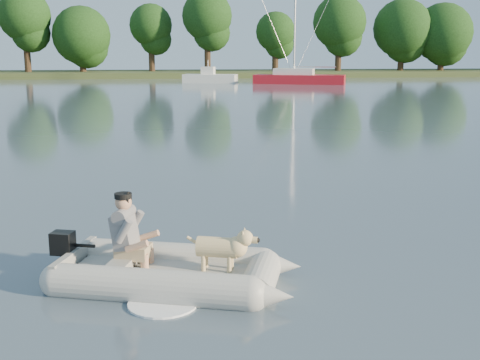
{
  "coord_description": "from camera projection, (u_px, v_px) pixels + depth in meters",
  "views": [
    {
      "loc": [
        -0.73,
        -7.14,
        2.8
      ],
      "look_at": [
        0.4,
        2.35,
        0.75
      ],
      "focal_mm": 45.0,
      "sensor_mm": 36.0,
      "label": 1
    }
  ],
  "objects": [
    {
      "name": "dog",
      "position": [
        217.0,
        251.0,
        7.25
      ],
      "size": [
        0.85,
        0.5,
        0.53
      ],
      "primitive_type": null,
      "rotation": [
        0.0,
        0.0,
        -0.29
      ],
      "color": "#D5B07B",
      "rests_on": "dinghy"
    },
    {
      "name": "treeline",
      "position": [
        267.0,
        28.0,
        66.97
      ],
      "size": [
        92.63,
        7.35,
        9.27
      ],
      "color": "#332316",
      "rests_on": "shore_bank"
    },
    {
      "name": "sailboat",
      "position": [
        298.0,
        78.0,
        52.54
      ],
      "size": [
        8.19,
        4.89,
        10.8
      ],
      "rotation": [
        0.0,
        0.0,
        -0.35
      ],
      "color": "#B1141F",
      "rests_on": "water"
    },
    {
      "name": "shore_bank",
      "position": [
        174.0,
        74.0,
        67.74
      ],
      "size": [
        160.0,
        12.0,
        0.7
      ],
      "primitive_type": "cube",
      "color": "#47512D",
      "rests_on": "water"
    },
    {
      "name": "outboard_motor",
      "position": [
        64.0,
        256.0,
        7.59
      ],
      "size": [
        0.41,
        0.34,
        0.67
      ],
      "primitive_type": null,
      "rotation": [
        0.0,
        0.0,
        -0.29
      ],
      "color": "black",
      "rests_on": "dinghy"
    },
    {
      "name": "dinghy",
      "position": [
        172.0,
        245.0,
        7.29
      ],
      "size": [
        4.97,
        4.31,
        1.2
      ],
      "primitive_type": null,
      "rotation": [
        0.0,
        0.0,
        -0.29
      ],
      "color": "#A7A7A2",
      "rests_on": "water"
    },
    {
      "name": "man",
      "position": [
        126.0,
        228.0,
        7.41
      ],
      "size": [
        0.75,
        0.69,
        0.92
      ],
      "primitive_type": null,
      "rotation": [
        0.0,
        0.0,
        -0.29
      ],
      "color": "slate",
      "rests_on": "dinghy"
    },
    {
      "name": "motorboat",
      "position": [
        210.0,
        72.0,
        54.14
      ],
      "size": [
        5.3,
        3.23,
        2.1
      ],
      "primitive_type": null,
      "rotation": [
        0.0,
        0.0,
        -0.29
      ],
      "color": "white",
      "rests_on": "water"
    },
    {
      "name": "water",
      "position": [
        230.0,
        277.0,
        7.6
      ],
      "size": [
        160.0,
        160.0,
        0.0
      ],
      "primitive_type": "plane",
      "color": "slate",
      "rests_on": "ground"
    }
  ]
}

